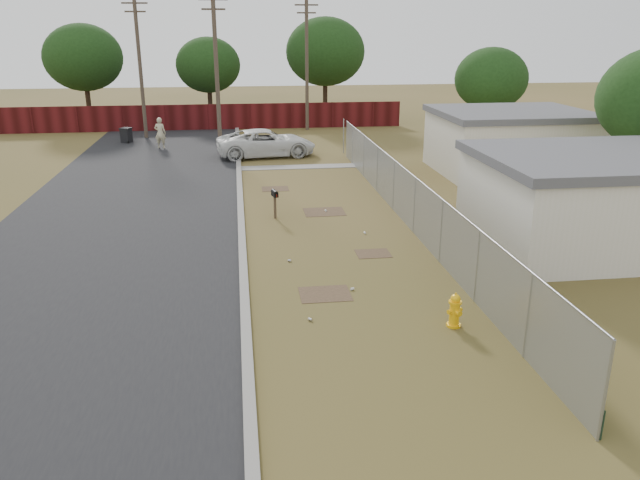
{
  "coord_description": "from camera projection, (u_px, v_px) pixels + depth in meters",
  "views": [
    {
      "loc": [
        -3.01,
        -20.58,
        6.95
      ],
      "look_at": [
        -0.75,
        -3.6,
        1.1
      ],
      "focal_mm": 35.0,
      "sensor_mm": 36.0,
      "label": 1
    }
  ],
  "objects": [
    {
      "name": "street",
      "position": [
        157.0,
        187.0,
        28.63
      ],
      "size": [
        15.1,
        60.0,
        0.12
      ],
      "color": "black",
      "rests_on": "ground"
    },
    {
      "name": "mailbox",
      "position": [
        275.0,
        196.0,
        23.7
      ],
      "size": [
        0.26,
        0.49,
        1.11
      ],
      "color": "brown",
      "rests_on": "ground"
    },
    {
      "name": "horizon_trees",
      "position": [
        291.0,
        63.0,
        42.64
      ],
      "size": [
        33.32,
        31.94,
        7.78
      ],
      "color": "#301F15",
      "rests_on": "ground"
    },
    {
      "name": "privacy_fence",
      "position": [
        194.0,
        117.0,
        44.34
      ],
      "size": [
        30.0,
        0.12,
        1.8
      ],
      "primitive_type": "cube",
      "color": "#4D1012",
      "rests_on": "ground"
    },
    {
      "name": "trash_bin",
      "position": [
        126.0,
        135.0,
        39.55
      ],
      "size": [
        0.81,
        0.87,
        0.95
      ],
      "color": "black",
      "rests_on": "ground"
    },
    {
      "name": "chainlink_fence",
      "position": [
        407.0,
        203.0,
        23.03
      ],
      "size": [
        0.1,
        27.06,
        2.02
      ],
      "color": "gray",
      "rests_on": "ground"
    },
    {
      "name": "fire_hydrant",
      "position": [
        455.0,
        311.0,
        15.16
      ],
      "size": [
        0.45,
        0.45,
        0.89
      ],
      "color": "#FAB50D",
      "rests_on": "ground"
    },
    {
      "name": "scattered_litter",
      "position": [
        329.0,
        256.0,
        19.88
      ],
      "size": [
        3.0,
        9.74,
        0.07
      ],
      "color": "silver",
      "rests_on": "ground"
    },
    {
      "name": "houses",
      "position": [
        550.0,
        166.0,
        25.58
      ],
      "size": [
        9.3,
        17.24,
        3.1
      ],
      "color": "silver",
      "rests_on": "ground"
    },
    {
      "name": "utility_poles",
      "position": [
        224.0,
        65.0,
        39.34
      ],
      "size": [
        12.6,
        8.24,
        9.0
      ],
      "color": "#4C3D32",
      "rests_on": "ground"
    },
    {
      "name": "pedestrian",
      "position": [
        160.0,
        133.0,
        37.56
      ],
      "size": [
        0.75,
        0.57,
        1.86
      ],
      "primitive_type": "imported",
      "rotation": [
        0.0,
        0.0,
        2.95
      ],
      "color": "#C8BB93",
      "rests_on": "ground"
    },
    {
      "name": "pickup_truck",
      "position": [
        266.0,
        143.0,
        35.25
      ],
      "size": [
        5.83,
        3.27,
        1.54
      ],
      "primitive_type": "imported",
      "rotation": [
        0.0,
        0.0,
        1.7
      ],
      "color": "silver",
      "rests_on": "ground"
    },
    {
      "name": "ground",
      "position": [
        328.0,
        236.0,
        21.93
      ],
      "size": [
        120.0,
        120.0,
        0.0
      ],
      "primitive_type": "plane",
      "color": "brown",
      "rests_on": "ground"
    }
  ]
}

